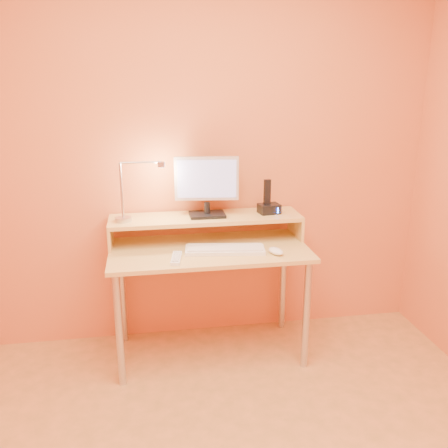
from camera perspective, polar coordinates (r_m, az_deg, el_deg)
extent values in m
cube|color=#DF794B|center=(3.11, -2.66, 8.36)|extent=(3.00, 0.04, 2.50)
cylinder|color=silver|center=(2.84, -12.28, -12.20)|extent=(0.04, 0.04, 0.69)
cylinder|color=silver|center=(2.98, 9.70, -10.59)|extent=(0.04, 0.04, 0.69)
cylinder|color=silver|center=(3.29, -11.94, -7.99)|extent=(0.04, 0.04, 0.69)
cylinder|color=silver|center=(3.41, 6.98, -6.81)|extent=(0.04, 0.04, 0.69)
cube|color=tan|center=(2.94, -1.75, -3.08)|extent=(1.20, 0.60, 0.02)
cube|color=tan|center=(3.04, -13.27, -1.26)|extent=(0.02, 0.30, 0.14)
cube|color=tan|center=(3.18, 8.47, -0.18)|extent=(0.02, 0.30, 0.14)
cube|color=tan|center=(3.03, -2.17, 0.72)|extent=(1.20, 0.30, 0.02)
cube|color=black|center=(3.03, -2.00, 1.12)|extent=(0.22, 0.16, 0.02)
cylinder|color=black|center=(3.01, -2.01, 1.92)|extent=(0.04, 0.04, 0.07)
cube|color=silver|center=(2.98, -2.07, 5.41)|extent=(0.40, 0.08, 0.27)
cube|color=black|center=(3.00, -2.13, 5.50)|extent=(0.35, 0.06, 0.23)
cube|color=#A9AFFC|center=(2.96, -2.03, 5.34)|extent=(0.36, 0.05, 0.23)
cylinder|color=silver|center=(2.98, -11.81, 0.56)|extent=(0.10, 0.10, 0.02)
cylinder|color=silver|center=(2.93, -12.02, 3.89)|extent=(0.01, 0.01, 0.33)
cylinder|color=silver|center=(2.90, -9.83, 7.19)|extent=(0.24, 0.01, 0.01)
cylinder|color=silver|center=(2.90, -7.43, 7.01)|extent=(0.04, 0.04, 0.03)
cylinder|color=#FFEAC6|center=(2.90, -7.42, 6.70)|extent=(0.03, 0.03, 0.00)
cube|color=black|center=(3.10, 5.35, 1.82)|extent=(0.14, 0.12, 0.06)
cube|color=black|center=(3.06, 5.13, 3.80)|extent=(0.04, 0.03, 0.16)
cube|color=#2A7FFC|center=(3.06, 6.41, 1.61)|extent=(0.01, 0.00, 0.04)
cube|color=white|center=(2.87, 0.11, -3.09)|extent=(0.49, 0.21, 0.02)
ellipsoid|color=white|center=(2.84, 6.16, -3.20)|extent=(0.10, 0.13, 0.04)
cube|color=white|center=(2.76, -5.65, -4.04)|extent=(0.08, 0.20, 0.02)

